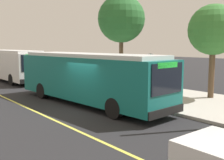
{
  "coord_description": "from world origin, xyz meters",
  "views": [
    {
      "loc": [
        11.9,
        -7.79,
        3.41
      ],
      "look_at": [
        0.86,
        1.13,
        1.6
      ],
      "focal_mm": 43.81,
      "sensor_mm": 36.0,
      "label": 1
    }
  ],
  "objects_px": {
    "transit_bus_second": "(11,64)",
    "transit_bus_main": "(88,76)",
    "route_sign_post": "(150,71)",
    "waiting_bench": "(143,86)",
    "pedestrian_commuter": "(167,86)"
  },
  "relations": [
    {
      "from": "transit_bus_second",
      "to": "waiting_bench",
      "type": "height_order",
      "value": "transit_bus_second"
    },
    {
      "from": "transit_bus_second",
      "to": "transit_bus_main",
      "type": "bearing_deg",
      "value": -0.57
    },
    {
      "from": "transit_bus_second",
      "to": "waiting_bench",
      "type": "xyz_separation_m",
      "value": [
        13.56,
        4.39,
        -0.98
      ]
    },
    {
      "from": "waiting_bench",
      "to": "route_sign_post",
      "type": "relative_size",
      "value": 0.57
    },
    {
      "from": "waiting_bench",
      "to": "route_sign_post",
      "type": "distance_m",
      "value": 3.05
    },
    {
      "from": "transit_bus_main",
      "to": "transit_bus_second",
      "type": "xyz_separation_m",
      "value": [
        -13.5,
        0.13,
        -0.0
      ]
    },
    {
      "from": "waiting_bench",
      "to": "route_sign_post",
      "type": "height_order",
      "value": "route_sign_post"
    },
    {
      "from": "transit_bus_second",
      "to": "route_sign_post",
      "type": "height_order",
      "value": "same"
    },
    {
      "from": "transit_bus_main",
      "to": "pedestrian_commuter",
      "type": "height_order",
      "value": "transit_bus_main"
    },
    {
      "from": "transit_bus_main",
      "to": "waiting_bench",
      "type": "distance_m",
      "value": 4.63
    },
    {
      "from": "pedestrian_commuter",
      "to": "waiting_bench",
      "type": "bearing_deg",
      "value": 158.69
    },
    {
      "from": "transit_bus_main",
      "to": "waiting_bench",
      "type": "height_order",
      "value": "transit_bus_main"
    },
    {
      "from": "waiting_bench",
      "to": "pedestrian_commuter",
      "type": "bearing_deg",
      "value": -21.31
    },
    {
      "from": "waiting_bench",
      "to": "transit_bus_second",
      "type": "bearing_deg",
      "value": -162.06
    },
    {
      "from": "transit_bus_second",
      "to": "pedestrian_commuter",
      "type": "height_order",
      "value": "transit_bus_second"
    }
  ]
}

